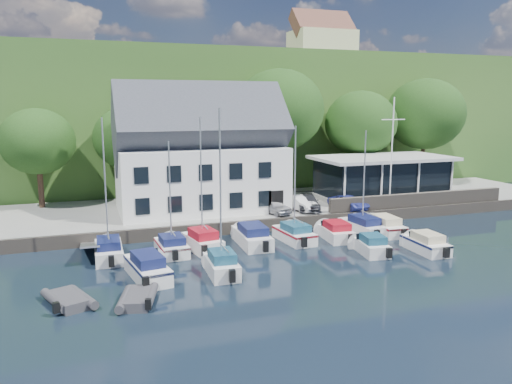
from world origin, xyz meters
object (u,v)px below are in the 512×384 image
(boat_r1_7, at_px, (384,224))
(dinghy_1, at_px, (138,296))
(boat_r2_3, at_px, (371,244))
(flagpole, at_px, (392,153))
(boat_r1_3, at_px, (252,234))
(car_white, at_px, (299,203))
(dinghy_0, at_px, (69,298))
(car_blue, at_px, (349,202))
(boat_r2_4, at_px, (425,242))
(car_silver, at_px, (273,206))
(boat_r2_1, at_px, (221,199))
(boat_r1_2, at_px, (201,183))
(boat_r1_6, at_px, (364,178))
(boat_r2_0, at_px, (147,265))
(car_dgrey, at_px, (307,202))
(boat_r1_1, at_px, (170,194))
(boat_r1_4, at_px, (295,184))
(boat_r1_5, at_px, (335,230))
(club_pavilion, at_px, (382,177))
(harbor_building, at_px, (200,160))
(boat_r1_0, at_px, (106,194))

(boat_r1_7, height_order, dinghy_1, boat_r1_7)
(boat_r2_3, bearing_deg, flagpole, 58.88)
(boat_r1_3, bearing_deg, dinghy_1, -135.04)
(car_white, height_order, dinghy_0, car_white)
(car_white, distance_m, car_blue, 4.52)
(boat_r2_4, xyz_separation_m, dinghy_0, (-23.29, -1.87, -0.32))
(boat_r2_4, relative_size, dinghy_1, 1.77)
(car_silver, distance_m, boat_r2_1, 13.45)
(boat_r1_2, bearing_deg, boat_r2_1, -100.35)
(boat_r1_6, relative_size, boat_r2_0, 1.35)
(boat_r1_3, bearing_deg, boat_r2_0, -147.66)
(car_dgrey, height_order, boat_r2_0, car_dgrey)
(boat_r2_1, bearing_deg, dinghy_0, -164.99)
(car_blue, xyz_separation_m, boat_r1_1, (-16.64, -5.23, 2.55))
(boat_r1_4, height_order, boat_r2_3, boat_r1_4)
(boat_r1_2, height_order, boat_r2_1, boat_r1_2)
(car_blue, bearing_deg, car_dgrey, 151.72)
(car_white, distance_m, boat_r2_1, 15.30)
(car_blue, relative_size, boat_r2_1, 0.39)
(boat_r2_0, bearing_deg, car_silver, 31.20)
(boat_r1_6, bearing_deg, flagpole, 33.07)
(boat_r1_5, bearing_deg, dinghy_0, -155.01)
(club_pavilion, height_order, flagpole, flagpole)
(boat_r1_2, relative_size, boat_r2_4, 1.73)
(boat_r2_3, distance_m, dinghy_0, 19.67)
(dinghy_0, bearing_deg, car_dgrey, 12.47)
(car_dgrey, relative_size, boat_r2_1, 0.49)
(car_silver, bearing_deg, harbor_building, 128.84)
(boat_r1_5, height_order, boat_r1_7, boat_r1_7)
(club_pavilion, xyz_separation_m, boat_r1_7, (-5.21, -8.52, -2.34))
(boat_r1_2, height_order, boat_r2_3, boat_r1_2)
(boat_r1_6, distance_m, boat_r2_1, 14.27)
(boat_r1_4, distance_m, boat_r2_1, 8.88)
(car_silver, bearing_deg, car_white, -9.01)
(boat_r2_4, bearing_deg, boat_r2_1, -178.33)
(car_dgrey, relative_size, boat_r1_4, 0.52)
(boat_r1_1, bearing_deg, boat_r1_5, -3.46)
(car_dgrey, bearing_deg, dinghy_0, -128.94)
(boat_r1_0, xyz_separation_m, boat_r1_2, (6.35, -0.04, 0.35))
(boat_r1_5, relative_size, boat_r2_1, 0.58)
(car_dgrey, bearing_deg, flagpole, 5.97)
(boat_r1_4, relative_size, boat_r2_0, 1.31)
(dinghy_1, bearing_deg, car_silver, 61.59)
(boat_r1_0, relative_size, boat_r2_0, 1.33)
(flagpole, xyz_separation_m, dinghy_0, (-26.90, -11.67, -5.51))
(car_silver, distance_m, boat_r2_4, 12.99)
(boat_r1_3, relative_size, boat_r1_6, 0.77)
(flagpole, relative_size, dinghy_1, 3.14)
(boat_r1_6, xyz_separation_m, dinghy_0, (-21.69, -7.56, -4.12))
(boat_r1_0, relative_size, boat_r1_7, 1.35)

